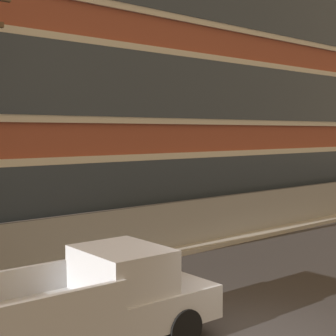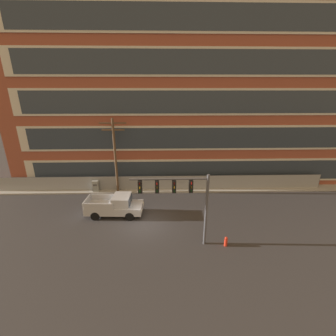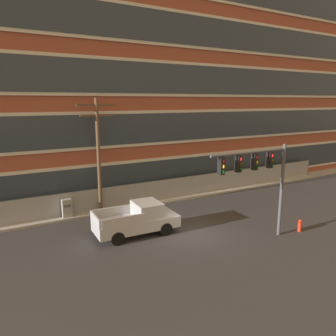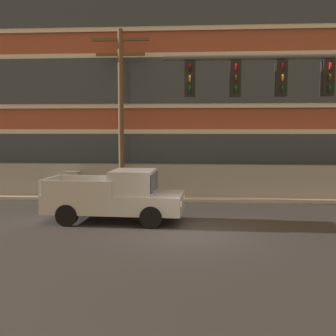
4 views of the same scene
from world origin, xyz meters
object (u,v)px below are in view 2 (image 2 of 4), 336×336
at_px(traffic_signal_mast, 180,194).
at_px(pickup_truck_silver, 116,206).
at_px(utility_pole_near_corner, 115,153).
at_px(electrical_cabinet, 96,187).
at_px(fire_hydrant, 226,241).

bearing_deg(traffic_signal_mast, pickup_truck_silver, 141.86).
xyz_separation_m(utility_pole_near_corner, electrical_cabinet, (-2.45, -0.08, -3.95)).
bearing_deg(fire_hydrant, pickup_truck_silver, 152.65).
relative_size(electrical_cabinet, fire_hydrant, 1.84).
bearing_deg(pickup_truck_silver, fire_hydrant, -27.35).
bearing_deg(traffic_signal_mast, fire_hydrant, -4.89).
height_order(traffic_signal_mast, fire_hydrant, traffic_signal_mast).
height_order(traffic_signal_mast, pickup_truck_silver, traffic_signal_mast).
distance_m(pickup_truck_silver, electrical_cabinet, 5.84).
relative_size(traffic_signal_mast, electrical_cabinet, 3.93).
bearing_deg(pickup_truck_silver, electrical_cabinet, 123.33).
bearing_deg(traffic_signal_mast, electrical_cabinet, 133.51).
distance_m(traffic_signal_mast, fire_hydrant, 5.18).
bearing_deg(fire_hydrant, utility_pole_near_corner, 135.50).
xyz_separation_m(pickup_truck_silver, fire_hydrant, (9.05, -4.68, -0.56)).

